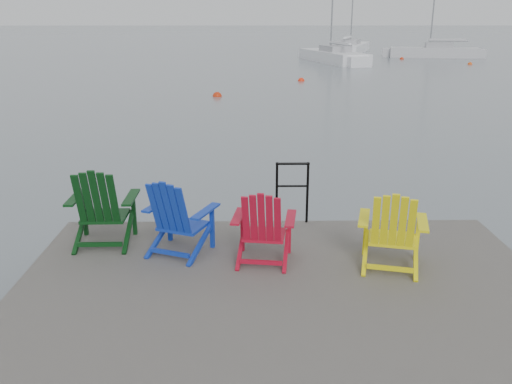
{
  "coord_description": "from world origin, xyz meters",
  "views": [
    {
      "loc": [
        -0.38,
        -4.9,
        3.36
      ],
      "look_at": [
        -0.26,
        2.8,
        0.85
      ],
      "focal_mm": 38.0,
      "sensor_mm": 36.0,
      "label": 1
    }
  ],
  "objects_px": {
    "chair_yellow": "(393,229)",
    "buoy_c": "(470,64)",
    "chair_green": "(101,206)",
    "sailboat_near": "(333,57)",
    "chair_blue": "(177,216)",
    "handrail": "(292,187)",
    "sailboat_mid": "(349,49)",
    "chair_red": "(263,226)",
    "sailboat_far": "(434,53)",
    "buoy_a": "(217,96)",
    "buoy_b": "(301,81)",
    "buoy_d": "(402,59)"
  },
  "relations": [
    {
      "from": "chair_green",
      "to": "sailboat_mid",
      "type": "relative_size",
      "value": 0.08
    },
    {
      "from": "buoy_a",
      "to": "buoy_b",
      "type": "height_order",
      "value": "buoy_a"
    },
    {
      "from": "chair_blue",
      "to": "buoy_b",
      "type": "xyz_separation_m",
      "value": [
        3.78,
        23.35,
        -1.0
      ]
    },
    {
      "from": "chair_blue",
      "to": "sailboat_mid",
      "type": "relative_size",
      "value": 0.07
    },
    {
      "from": "handrail",
      "to": "buoy_d",
      "type": "relative_size",
      "value": 2.71
    },
    {
      "from": "buoy_b",
      "to": "chair_blue",
      "type": "bearing_deg",
      "value": -99.19
    },
    {
      "from": "buoy_b",
      "to": "chair_yellow",
      "type": "bearing_deg",
      "value": -92.93
    },
    {
      "from": "buoy_d",
      "to": "chair_green",
      "type": "bearing_deg",
      "value": -110.62
    },
    {
      "from": "chair_yellow",
      "to": "chair_green",
      "type": "bearing_deg",
      "value": -177.62
    },
    {
      "from": "buoy_b",
      "to": "buoy_c",
      "type": "distance_m",
      "value": 16.71
    },
    {
      "from": "sailboat_far",
      "to": "buoy_c",
      "type": "relative_size",
      "value": 30.36
    },
    {
      "from": "buoy_c",
      "to": "chair_yellow",
      "type": "bearing_deg",
      "value": -112.98
    },
    {
      "from": "sailboat_far",
      "to": "chair_green",
      "type": "bearing_deg",
      "value": 167.87
    },
    {
      "from": "buoy_c",
      "to": "buoy_d",
      "type": "relative_size",
      "value": 1.0
    },
    {
      "from": "chair_blue",
      "to": "buoy_d",
      "type": "bearing_deg",
      "value": 93.22
    },
    {
      "from": "sailboat_near",
      "to": "buoy_c",
      "type": "bearing_deg",
      "value": -29.31
    },
    {
      "from": "chair_blue",
      "to": "buoy_b",
      "type": "distance_m",
      "value": 23.68
    },
    {
      "from": "chair_green",
      "to": "buoy_d",
      "type": "xyz_separation_m",
      "value": [
        14.42,
        38.32,
        -1.04
      ]
    },
    {
      "from": "chair_green",
      "to": "chair_red",
      "type": "xyz_separation_m",
      "value": [
        2.06,
        -0.56,
        -0.06
      ]
    },
    {
      "from": "buoy_b",
      "to": "buoy_c",
      "type": "relative_size",
      "value": 1.09
    },
    {
      "from": "handrail",
      "to": "chair_green",
      "type": "xyz_separation_m",
      "value": [
        -2.52,
        -0.77,
        -0.0
      ]
    },
    {
      "from": "chair_blue",
      "to": "buoy_c",
      "type": "height_order",
      "value": "chair_blue"
    },
    {
      "from": "chair_green",
      "to": "buoy_b",
      "type": "height_order",
      "value": "chair_green"
    },
    {
      "from": "chair_green",
      "to": "buoy_c",
      "type": "bearing_deg",
      "value": 60.9
    },
    {
      "from": "chair_red",
      "to": "buoy_b",
      "type": "xyz_separation_m",
      "value": [
        2.72,
        23.62,
        -0.98
      ]
    },
    {
      "from": "sailboat_far",
      "to": "chair_blue",
      "type": "bearing_deg",
      "value": 169.23
    },
    {
      "from": "chair_green",
      "to": "buoy_c",
      "type": "distance_m",
      "value": 37.86
    },
    {
      "from": "chair_blue",
      "to": "chair_yellow",
      "type": "xyz_separation_m",
      "value": [
        2.56,
        -0.46,
        -0.0
      ]
    },
    {
      "from": "handrail",
      "to": "buoy_d",
      "type": "distance_m",
      "value": 39.4
    },
    {
      "from": "chair_blue",
      "to": "sailboat_near",
      "type": "height_order",
      "value": "sailboat_near"
    },
    {
      "from": "chair_red",
      "to": "sailboat_far",
      "type": "relative_size",
      "value": 0.09
    },
    {
      "from": "handrail",
      "to": "chair_yellow",
      "type": "xyz_separation_m",
      "value": [
        1.05,
        -1.52,
        -0.04
      ]
    },
    {
      "from": "chair_yellow",
      "to": "buoy_c",
      "type": "height_order",
      "value": "chair_yellow"
    },
    {
      "from": "handrail",
      "to": "sailboat_mid",
      "type": "xyz_separation_m",
      "value": [
        9.19,
        46.29,
        -0.69
      ]
    },
    {
      "from": "chair_yellow",
      "to": "buoy_a",
      "type": "bearing_deg",
      "value": 113.74
    },
    {
      "from": "handrail",
      "to": "buoy_b",
      "type": "distance_m",
      "value": 22.43
    },
    {
      "from": "chair_green",
      "to": "buoy_c",
      "type": "relative_size",
      "value": 3.2
    },
    {
      "from": "chair_green",
      "to": "buoy_d",
      "type": "distance_m",
      "value": 40.96
    },
    {
      "from": "buoy_b",
      "to": "sailboat_far",
      "type": "bearing_deg",
      "value": 53.31
    },
    {
      "from": "chair_red",
      "to": "buoy_d",
      "type": "relative_size",
      "value": 2.84
    },
    {
      "from": "chair_red",
      "to": "sailboat_far",
      "type": "bearing_deg",
      "value": 76.87
    },
    {
      "from": "chair_yellow",
      "to": "chair_red",
      "type": "bearing_deg",
      "value": -172.96
    },
    {
      "from": "chair_red",
      "to": "chair_yellow",
      "type": "xyz_separation_m",
      "value": [
        1.5,
        -0.19,
        0.02
      ]
    },
    {
      "from": "chair_blue",
      "to": "sailboat_far",
      "type": "distance_m",
      "value": 43.97
    },
    {
      "from": "sailboat_near",
      "to": "buoy_b",
      "type": "relative_size",
      "value": 33.02
    },
    {
      "from": "chair_green",
      "to": "sailboat_far",
      "type": "distance_m",
      "value": 44.09
    },
    {
      "from": "chair_red",
      "to": "buoy_a",
      "type": "height_order",
      "value": "chair_red"
    },
    {
      "from": "buoy_c",
      "to": "buoy_b",
      "type": "bearing_deg",
      "value": -142.27
    },
    {
      "from": "chair_green",
      "to": "chair_blue",
      "type": "relative_size",
      "value": 1.07
    },
    {
      "from": "handrail",
      "to": "chair_yellow",
      "type": "bearing_deg",
      "value": -55.36
    }
  ]
}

